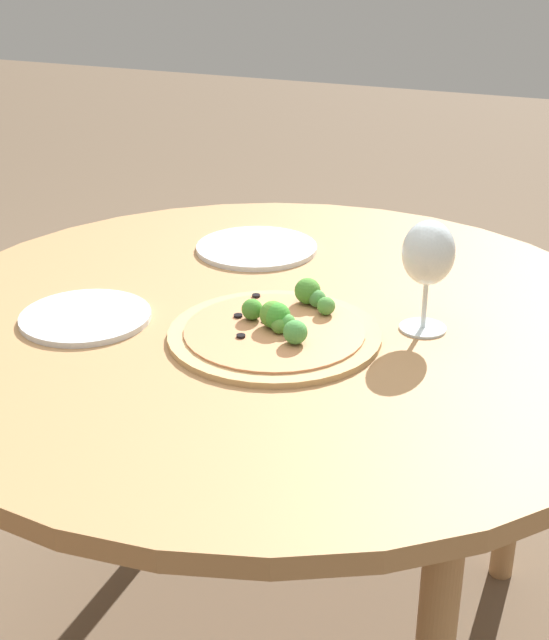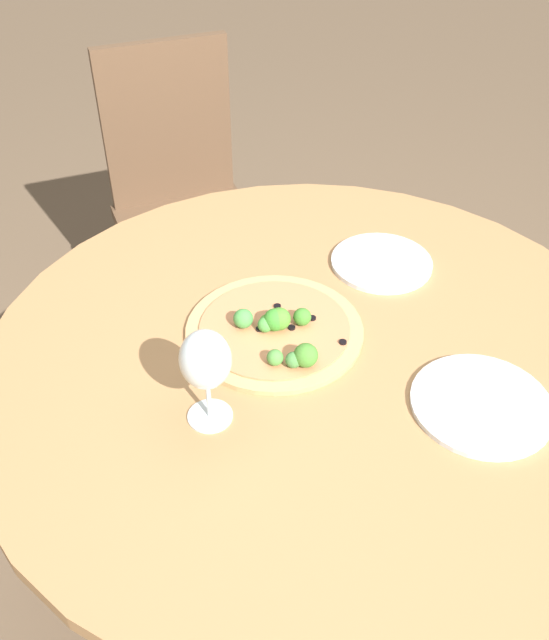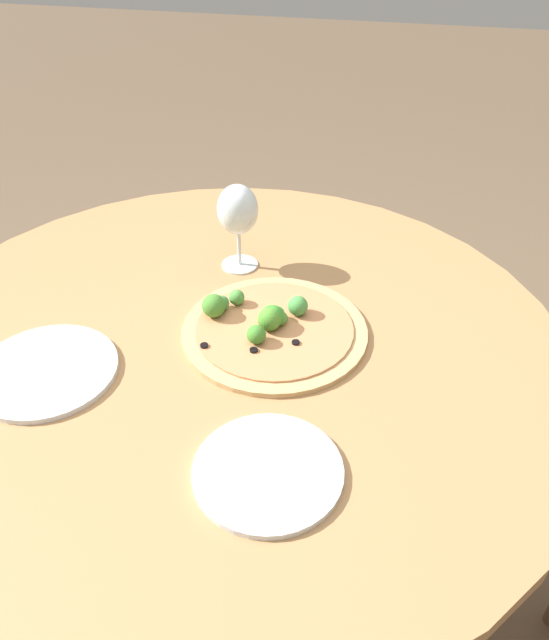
% 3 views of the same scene
% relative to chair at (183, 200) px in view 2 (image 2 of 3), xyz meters
% --- Properties ---
extents(ground_plane, '(12.00, 12.00, 0.00)m').
position_rel_chair_xyz_m(ground_plane, '(0.20, 0.94, -0.50)').
color(ground_plane, brown).
extents(dining_table, '(1.23, 1.23, 0.72)m').
position_rel_chair_xyz_m(dining_table, '(0.20, 0.94, 0.15)').
color(dining_table, '#A87A4C').
rests_on(dining_table, ground_plane).
extents(chair, '(0.47, 0.47, 0.94)m').
position_rel_chair_xyz_m(chair, '(0.00, 0.00, 0.00)').
color(chair, brown).
rests_on(chair, ground_plane).
extents(pizza, '(0.33, 0.33, 0.06)m').
position_rel_chair_xyz_m(pizza, '(0.24, 0.87, 0.23)').
color(pizza, tan).
rests_on(pizza, dining_table).
extents(wine_glass, '(0.08, 0.08, 0.18)m').
position_rel_chair_xyz_m(wine_glass, '(0.44, 0.98, 0.34)').
color(wine_glass, silver).
rests_on(wine_glass, dining_table).
extents(plate_near, '(0.21, 0.21, 0.01)m').
position_rel_chair_xyz_m(plate_near, '(-0.07, 0.80, 0.22)').
color(plate_near, silver).
rests_on(plate_near, dining_table).
extents(plate_far, '(0.24, 0.24, 0.01)m').
position_rel_chair_xyz_m(plate_far, '(0.05, 1.21, 0.22)').
color(plate_far, silver).
rests_on(plate_far, dining_table).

